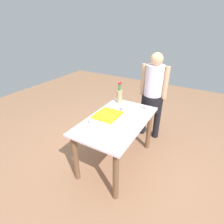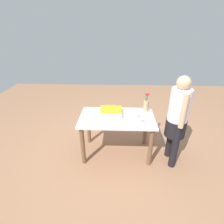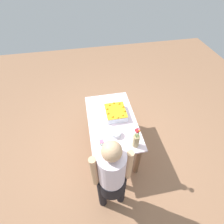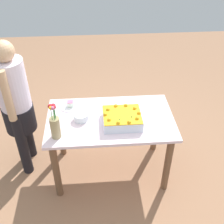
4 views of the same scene
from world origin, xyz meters
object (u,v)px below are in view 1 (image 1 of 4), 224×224
(cake_knife, at_px, (114,142))
(flower_vase, at_px, (120,95))
(serving_plate_with_slice, at_px, (143,111))
(sheet_cake, at_px, (108,118))
(fruit_bowl, at_px, (126,109))
(person_standing, at_px, (153,92))

(cake_knife, xyz_separation_m, flower_vase, (-0.96, -0.45, 0.13))
(serving_plate_with_slice, distance_m, flower_vase, 0.48)
(sheet_cake, distance_m, cake_knife, 0.46)
(fruit_bowl, height_order, person_standing, person_standing)
(cake_knife, relative_size, flower_vase, 0.67)
(cake_knife, bearing_deg, person_standing, -54.04)
(cake_knife, xyz_separation_m, fruit_bowl, (-0.74, -0.22, 0.03))
(flower_vase, xyz_separation_m, fruit_bowl, (0.22, 0.22, -0.10))
(serving_plate_with_slice, bearing_deg, sheet_cake, -30.81)
(flower_vase, bearing_deg, serving_plate_with_slice, 76.76)
(flower_vase, relative_size, person_standing, 0.24)
(sheet_cake, bearing_deg, flower_vase, -166.11)
(flower_vase, bearing_deg, sheet_cake, 13.89)
(serving_plate_with_slice, bearing_deg, person_standing, -175.44)
(person_standing, bearing_deg, sheet_cake, -14.09)
(flower_vase, relative_size, fruit_bowl, 2.39)
(cake_knife, bearing_deg, serving_plate_with_slice, -55.91)
(cake_knife, height_order, flower_vase, flower_vase)
(flower_vase, height_order, fruit_bowl, flower_vase)
(person_standing, bearing_deg, fruit_bowl, -16.18)
(sheet_cake, relative_size, person_standing, 0.24)
(serving_plate_with_slice, height_order, cake_knife, serving_plate_with_slice)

